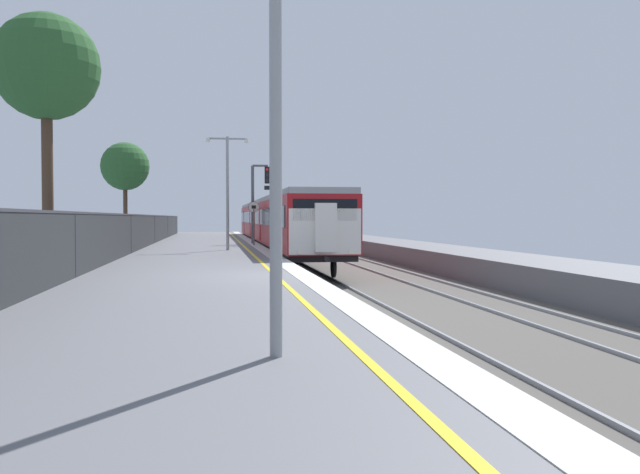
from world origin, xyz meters
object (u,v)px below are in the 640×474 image
Objects in this scene: signal_gantry at (258,194)px; background_tree_left at (125,168)px; background_tree_centre at (45,70)px; platform_lamp_near at (276,46)px; commuter_train_at_platform at (276,222)px; platform_lamp_mid at (228,183)px; speed_limit_sign at (254,217)px.

background_tree_left reaches higher than signal_gantry.
background_tree_centre reaches higher than signal_gantry.
platform_lamp_near is 0.71× the size of background_tree_centre.
commuter_train_at_platform is 12.75m from platform_lamp_mid.
commuter_train_at_platform is 6.93× the size of platform_lamp_near.
platform_lamp_near is at bearing -93.40° from signal_gantry.
background_tree_centre is at bearing -87.91° from background_tree_left.
platform_lamp_near reaches higher than signal_gantry.
platform_lamp_near is 24.50m from platform_lamp_mid.
signal_gantry is 0.67× the size of background_tree_left.
background_tree_centre is at bearing 111.26° from platform_lamp_near.
commuter_train_at_platform is 7.49× the size of platform_lamp_mid.
signal_gantry is at bearing 86.60° from platform_lamp_near.
speed_limit_sign is 0.42× the size of platform_lamp_near.
platform_lamp_near is at bearing -92.97° from speed_limit_sign.
commuter_train_at_platform is 16.56× the size of speed_limit_sign.
platform_lamp_mid is 0.76× the size of background_tree_left.
commuter_train_at_platform is 36.85m from platform_lamp_near.
commuter_train_at_platform reaches higher than speed_limit_sign.
signal_gantry is at bearing 81.78° from speed_limit_sign.
background_tree_left is at bearing 110.72° from platform_lamp_mid.
speed_limit_sign is 5.69m from platform_lamp_mid.
speed_limit_sign is 0.35× the size of background_tree_left.
commuter_train_at_platform is at bearing 75.04° from speed_limit_sign.
commuter_train_at_platform is 4.78m from signal_gantry.
background_tree_left is (-8.53, 13.25, 3.57)m from speed_limit_sign.
signal_gantry is 3.02m from speed_limit_sign.
background_tree_centre is (-7.91, -17.03, 3.33)m from signal_gantry.
platform_lamp_near is at bearing -68.74° from background_tree_centre.
platform_lamp_mid is at bearing -106.42° from speed_limit_sign.
speed_limit_sign is at bearing 62.36° from background_tree_centre.
commuter_train_at_platform is 23.77m from background_tree_centre.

